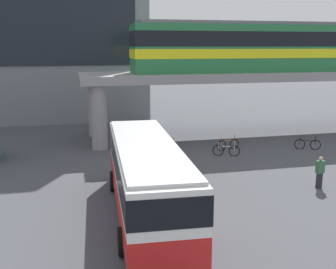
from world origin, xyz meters
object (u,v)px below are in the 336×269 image
object	(u,v)px
bicycle_black	(308,144)
pedestrian_near_building	(320,173)
bicycle_brown	(228,145)
bicycle_silver	(226,150)
station_building	(3,16)
train	(257,46)
bus_main	(146,172)
bicycle_red	(166,148)
bicycle_green	(169,155)

from	to	relation	value
bicycle_black	pedestrian_near_building	distance (m)	8.26
bicycle_brown	bicycle_silver	world-z (taller)	same
bicycle_silver	pedestrian_near_building	size ratio (longest dim) A/B	1.03
station_building	bicycle_black	world-z (taller)	station_building
bicycle_black	train	bearing A→B (deg)	104.92
bus_main	pedestrian_near_building	bearing A→B (deg)	9.81
train	bicycle_black	world-z (taller)	train
bus_main	bicycle_red	size ratio (longest dim) A/B	6.29
station_building	bicycle_green	size ratio (longest dim) A/B	14.89
station_building	bicycle_brown	world-z (taller)	station_building
bus_main	bicycle_silver	xyz separation A→B (m)	(6.89, 8.59, -1.63)
station_building	bicycle_silver	xyz separation A→B (m)	(15.74, -19.33, -9.55)
pedestrian_near_building	bicycle_black	bearing A→B (deg)	62.31
train	bicycle_brown	size ratio (longest dim) A/B	11.19
station_building	bicycle_red	bearing A→B (deg)	-55.92
bicycle_green	pedestrian_near_building	distance (m)	9.22
bicycle_black	bus_main	bearing A→B (deg)	-145.69
bicycle_red	bicycle_black	size ratio (longest dim) A/B	1.07
station_building	bicycle_brown	size ratio (longest dim) A/B	15.06
bicycle_brown	bicycle_black	size ratio (longest dim) A/B	1.07
bicycle_black	bicycle_brown	bearing A→B (deg)	167.71
bus_main	bicycle_green	distance (m)	9.07
bicycle_brown	bicycle_green	distance (m)	4.89
bus_main	pedestrian_near_building	xyz separation A→B (m)	(9.21, 1.59, -1.22)
bus_main	pedestrian_near_building	distance (m)	9.42
bicycle_silver	bicycle_black	bearing A→B (deg)	2.86
bicycle_silver	bicycle_green	xyz separation A→B (m)	(-3.88, -0.19, 0.00)
bicycle_silver	bicycle_green	bearing A→B (deg)	-177.25
bicycle_silver	pedestrian_near_building	bearing A→B (deg)	-71.69
station_building	bicycle_silver	size ratio (longest dim) A/B	15.80
bus_main	bicycle_brown	world-z (taller)	bus_main
pedestrian_near_building	station_building	bearing A→B (deg)	124.43
bicycle_red	pedestrian_near_building	world-z (taller)	pedestrian_near_building
bicycle_silver	bicycle_red	bearing A→B (deg)	157.37
train	bicycle_green	size ratio (longest dim) A/B	11.06
train	bicycle_red	size ratio (longest dim) A/B	11.15
train	bicycle_black	xyz separation A→B (m)	(1.49, -5.61, -6.67)
bus_main	bicycle_red	world-z (taller)	bus_main
bicycle_brown	pedestrian_near_building	bearing A→B (deg)	-79.27
train	bicycle_silver	size ratio (longest dim) A/B	11.74
train	pedestrian_near_building	xyz separation A→B (m)	(-2.34, -12.92, -6.26)
bicycle_brown	pedestrian_near_building	world-z (taller)	pedestrian_near_building
bicycle_brown	bicycle_red	size ratio (longest dim) A/B	1.00
bicycle_red	bicycle_green	size ratio (longest dim) A/B	0.99
bus_main	bicycle_black	xyz separation A→B (m)	(13.04, 8.90, -1.63)
bicycle_green	bicycle_brown	bearing A→B (deg)	20.12
bicycle_black	bicycle_green	bearing A→B (deg)	-177.18
bicycle_red	pedestrian_near_building	distance (m)	10.46
pedestrian_near_building	bus_main	bearing A→B (deg)	-170.19
train	bicycle_black	distance (m)	8.84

